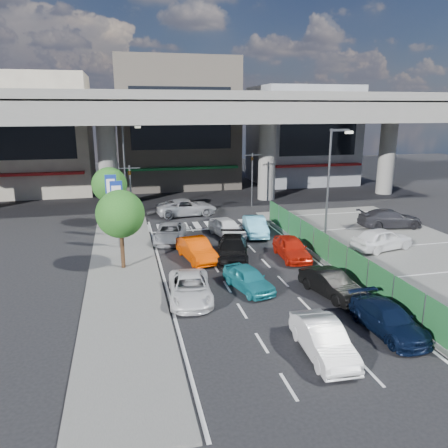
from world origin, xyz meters
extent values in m
plane|color=black|center=(0.00, 0.00, 0.00)|extent=(120.00, 120.00, 0.00)
cube|color=#5A5A58|center=(11.00, 2.00, 0.03)|extent=(12.00, 28.00, 0.06)
cube|color=#5A5A58|center=(-7.00, 4.00, 0.06)|extent=(4.00, 30.00, 0.12)
cylinder|color=slate|center=(-8.00, 22.00, 4.00)|extent=(1.80, 1.80, 8.00)
cylinder|color=slate|center=(8.00, 22.00, 4.00)|extent=(1.80, 1.80, 8.00)
cylinder|color=slate|center=(22.00, 22.00, 4.00)|extent=(1.80, 1.80, 8.00)
cube|color=slate|center=(0.00, 22.00, 9.00)|extent=(64.00, 14.00, 2.00)
cube|color=slate|center=(0.00, 15.20, 10.30)|extent=(64.00, 0.40, 0.90)
cube|color=slate|center=(0.00, 28.80, 10.30)|extent=(64.00, 0.40, 0.90)
cube|color=gray|center=(-16.00, 32.00, 6.50)|extent=(12.00, 10.00, 13.00)
cube|color=#9F1314|center=(-16.00, 26.90, 2.80)|extent=(10.80, 1.60, 0.25)
cube|color=black|center=(-16.00, 26.98, 7.15)|extent=(9.60, 0.10, 5.85)
cube|color=gray|center=(0.00, 33.00, 7.50)|extent=(14.00, 10.00, 15.00)
cube|color=#156D2F|center=(0.00, 27.90, 2.80)|extent=(12.60, 1.60, 0.25)
cube|color=black|center=(0.00, 27.98, 8.25)|extent=(11.20, 0.10, 6.75)
cube|color=gray|center=(16.00, 32.00, 6.00)|extent=(12.00, 10.00, 12.00)
cube|color=#9F1314|center=(16.00, 26.90, 2.80)|extent=(10.80, 1.60, 0.25)
cube|color=black|center=(16.00, 26.98, 6.60)|extent=(9.60, 0.10, 5.40)
cylinder|color=#595B60|center=(-6.20, 12.00, 2.60)|extent=(0.14, 0.14, 5.20)
cube|color=#595B60|center=(-6.20, 12.00, 5.00)|extent=(1.60, 0.08, 0.08)
imported|color=black|center=(-6.20, 12.00, 4.70)|extent=(0.26, 1.24, 0.50)
cylinder|color=#595B60|center=(5.50, 19.00, 2.60)|extent=(0.14, 0.14, 5.20)
cube|color=#595B60|center=(5.50, 19.00, 5.00)|extent=(1.60, 0.08, 0.08)
imported|color=black|center=(5.50, 19.00, 4.70)|extent=(0.26, 1.24, 0.50)
cylinder|color=#595B60|center=(7.00, 6.00, 4.00)|extent=(0.16, 0.16, 8.00)
cube|color=#595B60|center=(7.60, 6.00, 7.90)|extent=(1.40, 0.15, 0.15)
cube|color=silver|center=(8.30, 6.00, 7.75)|extent=(0.50, 0.22, 0.18)
cylinder|color=#595B60|center=(-6.50, 18.00, 4.00)|extent=(0.16, 0.16, 8.00)
cube|color=#595B60|center=(-5.90, 18.00, 7.90)|extent=(1.40, 0.15, 0.15)
cube|color=silver|center=(-5.20, 18.00, 7.75)|extent=(0.50, 0.22, 0.18)
cylinder|color=#595B60|center=(-7.20, 8.00, 1.10)|extent=(0.10, 0.10, 2.20)
cube|color=navy|center=(-7.20, 8.00, 3.20)|extent=(0.80, 0.12, 3.00)
cube|color=white|center=(-7.20, 7.93, 3.20)|extent=(0.60, 0.02, 2.40)
cylinder|color=#595B60|center=(-7.60, 11.00, 1.10)|extent=(0.10, 0.10, 2.20)
cube|color=navy|center=(-7.60, 11.00, 3.20)|extent=(0.80, 0.12, 3.00)
cube|color=white|center=(-7.60, 10.93, 3.20)|extent=(0.60, 0.02, 2.40)
cylinder|color=#382314|center=(-7.00, 4.00, 1.20)|extent=(0.24, 0.24, 2.40)
sphere|color=#164B15|center=(-7.00, 4.00, 3.40)|extent=(2.80, 2.80, 2.80)
cylinder|color=#382314|center=(-7.80, 14.50, 1.20)|extent=(0.24, 0.24, 2.40)
sphere|color=#164B15|center=(-7.80, 14.50, 3.40)|extent=(2.80, 2.80, 2.80)
imported|color=white|center=(0.42, -7.38, 0.67)|extent=(1.61, 4.13, 1.34)
imported|color=black|center=(3.92, -6.39, 0.61)|extent=(1.94, 4.32, 1.23)
imported|color=white|center=(-3.79, -1.15, 0.62)|extent=(2.45, 4.62, 1.24)
imported|color=teal|center=(-0.60, -0.63, 0.62)|extent=(2.35, 3.92, 1.25)
imported|color=black|center=(3.30, -2.33, 0.64)|extent=(2.21, 4.10, 1.28)
imported|color=#D53B00|center=(-2.46, 4.64, 0.69)|extent=(2.20, 4.38, 1.38)
imported|color=black|center=(-0.20, 4.29, 0.69)|extent=(3.05, 5.09, 1.38)
imported|color=red|center=(3.51, 3.56, 0.69)|extent=(1.83, 4.13, 1.38)
imported|color=#9FA1A7|center=(-3.64, 9.04, 0.62)|extent=(2.99, 4.82, 1.24)
imported|color=white|center=(0.65, 9.36, 0.69)|extent=(2.51, 4.31, 1.38)
imported|color=#60C4E8|center=(2.84, 9.24, 0.69)|extent=(2.01, 4.35, 1.38)
imported|color=#A8AAB0|center=(-1.30, 16.63, 0.74)|extent=(5.55, 2.91, 1.49)
imported|color=white|center=(10.03, 3.68, 0.81)|extent=(4.72, 2.74, 1.51)
imported|color=#2B2A2F|center=(13.89, 8.62, 0.79)|extent=(5.24, 2.63, 1.46)
cone|color=#E24A0C|center=(6.78, 5.05, 0.40)|extent=(0.42, 0.42, 0.69)
camera|label=1|loc=(-6.78, -21.24, 9.29)|focal=35.00mm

